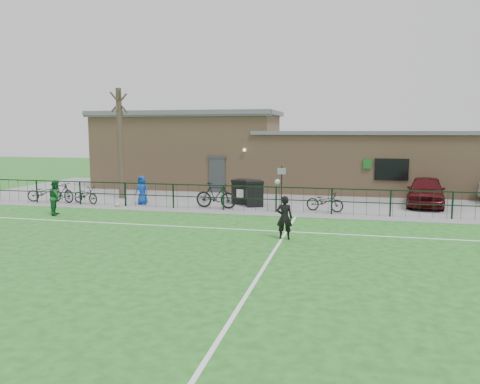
% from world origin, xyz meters
% --- Properties ---
extents(ground, '(90.00, 90.00, 0.00)m').
position_xyz_m(ground, '(0.00, 0.00, 0.00)').
color(ground, '#1B5E1B').
rests_on(ground, ground).
extents(paving_strip, '(34.00, 13.00, 0.02)m').
position_xyz_m(paving_strip, '(0.00, 13.50, 0.01)').
color(paving_strip, slate).
rests_on(paving_strip, ground).
extents(pitch_line_touch, '(28.00, 0.10, 0.01)m').
position_xyz_m(pitch_line_touch, '(0.00, 7.80, 0.00)').
color(pitch_line_touch, white).
rests_on(pitch_line_touch, ground).
extents(pitch_line_mid, '(28.00, 0.10, 0.01)m').
position_xyz_m(pitch_line_mid, '(0.00, 4.00, 0.00)').
color(pitch_line_mid, white).
rests_on(pitch_line_mid, ground).
extents(pitch_line_perp, '(0.10, 16.00, 0.01)m').
position_xyz_m(pitch_line_perp, '(2.00, 0.00, 0.00)').
color(pitch_line_perp, white).
rests_on(pitch_line_perp, ground).
extents(perimeter_fence, '(28.00, 0.10, 1.20)m').
position_xyz_m(perimeter_fence, '(0.00, 8.00, 0.60)').
color(perimeter_fence, black).
rests_on(perimeter_fence, ground).
extents(bare_tree, '(0.30, 0.30, 6.00)m').
position_xyz_m(bare_tree, '(-8.00, 10.50, 3.00)').
color(bare_tree, '#413327').
rests_on(bare_tree, ground).
extents(wheelie_bin_left, '(0.95, 1.03, 1.16)m').
position_xyz_m(wheelie_bin_left, '(-1.08, 10.09, 0.60)').
color(wheelie_bin_left, black).
rests_on(wheelie_bin_left, paving_strip).
extents(wheelie_bin_right, '(1.07, 1.13, 1.19)m').
position_xyz_m(wheelie_bin_right, '(-0.33, 9.43, 0.61)').
color(wheelie_bin_right, black).
rests_on(wheelie_bin_right, paving_strip).
extents(sign_post, '(0.07, 0.07, 2.00)m').
position_xyz_m(sign_post, '(1.04, 9.47, 1.02)').
color(sign_post, black).
rests_on(sign_post, paving_strip).
extents(car_maroon, '(2.36, 4.49, 1.46)m').
position_xyz_m(car_maroon, '(7.96, 11.49, 0.75)').
color(car_maroon, '#450C10').
rests_on(car_maroon, paving_strip).
extents(bicycle_a, '(1.88, 1.04, 0.94)m').
position_xyz_m(bicycle_a, '(-11.36, 8.41, 0.49)').
color(bicycle_a, black).
rests_on(bicycle_a, paving_strip).
extents(bicycle_b, '(1.86, 0.97, 1.07)m').
position_xyz_m(bicycle_b, '(-10.33, 8.37, 0.56)').
color(bicycle_b, black).
rests_on(bicycle_b, paving_strip).
extents(bicycle_c, '(1.78, 1.09, 0.88)m').
position_xyz_m(bicycle_c, '(-8.88, 8.30, 0.46)').
color(bicycle_c, black).
rests_on(bicycle_c, paving_strip).
extents(bicycle_d, '(2.09, 0.75, 1.23)m').
position_xyz_m(bicycle_d, '(-1.99, 8.43, 0.63)').
color(bicycle_d, black).
rests_on(bicycle_d, paving_strip).
extents(bicycle_e, '(1.84, 0.99, 0.92)m').
position_xyz_m(bicycle_e, '(3.17, 8.68, 0.48)').
color(bicycle_e, black).
rests_on(bicycle_e, paving_strip).
extents(spectator_child, '(0.77, 0.56, 1.45)m').
position_xyz_m(spectator_child, '(-5.95, 8.71, 0.75)').
color(spectator_child, '#123DA9').
rests_on(spectator_child, paving_strip).
extents(goalkeeper_kick, '(1.18, 3.81, 1.72)m').
position_xyz_m(goalkeeper_kick, '(2.06, 2.91, 0.79)').
color(goalkeeper_kick, black).
rests_on(goalkeeper_kick, ground).
extents(outfield_player, '(0.84, 0.93, 1.56)m').
position_xyz_m(outfield_player, '(-8.43, 5.21, 0.78)').
color(outfield_player, '#19592A').
rests_on(outfield_player, ground).
extents(ball_ground, '(0.23, 0.23, 0.23)m').
position_xyz_m(ball_ground, '(-6.84, 7.77, 0.11)').
color(ball_ground, white).
rests_on(ball_ground, ground).
extents(clubhouse, '(24.25, 5.40, 4.96)m').
position_xyz_m(clubhouse, '(-0.88, 16.50, 2.22)').
color(clubhouse, tan).
rests_on(clubhouse, ground).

